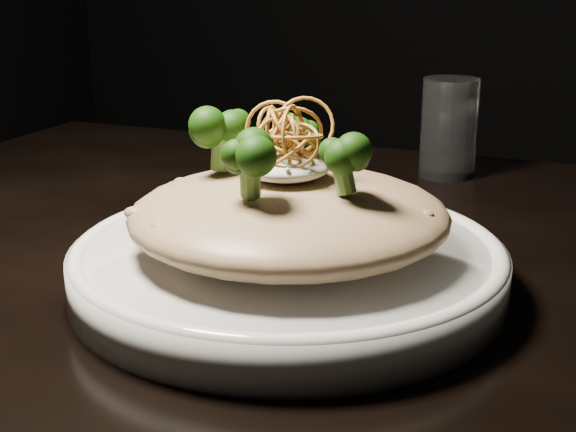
{
  "coord_description": "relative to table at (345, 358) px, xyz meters",
  "views": [
    {
      "loc": [
        0.17,
        -0.56,
        0.98
      ],
      "look_at": [
        -0.03,
        -0.06,
        0.81
      ],
      "focal_mm": 50.0,
      "sensor_mm": 36.0,
      "label": 1
    }
  ],
  "objects": [
    {
      "name": "table",
      "position": [
        0.0,
        0.0,
        0.0
      ],
      "size": [
        1.1,
        0.8,
        0.75
      ],
      "color": "black",
      "rests_on": "ground"
    },
    {
      "name": "plate",
      "position": [
        -0.03,
        -0.06,
        0.1
      ],
      "size": [
        0.31,
        0.31,
        0.03
      ],
      "primitive_type": "cylinder",
      "color": "silver",
      "rests_on": "table"
    },
    {
      "name": "risotto",
      "position": [
        -0.02,
        -0.07,
        0.14
      ],
      "size": [
        0.23,
        0.23,
        0.05
      ],
      "primitive_type": "ellipsoid",
      "color": "brown",
      "rests_on": "plate"
    },
    {
      "name": "broccoli",
      "position": [
        -0.03,
        -0.07,
        0.19
      ],
      "size": [
        0.16,
        0.16,
        0.06
      ],
      "primitive_type": null,
      "color": "black",
      "rests_on": "risotto"
    },
    {
      "name": "cheese",
      "position": [
        -0.03,
        -0.06,
        0.17
      ],
      "size": [
        0.06,
        0.06,
        0.02
      ],
      "primitive_type": "ellipsoid",
      "color": "silver",
      "rests_on": "risotto"
    },
    {
      "name": "shallots",
      "position": [
        -0.03,
        -0.06,
        0.2
      ],
      "size": [
        0.06,
        0.06,
        0.04
      ],
      "primitive_type": null,
      "color": "brown",
      "rests_on": "cheese"
    },
    {
      "name": "drinking_glass",
      "position": [
        0.02,
        0.29,
        0.14
      ],
      "size": [
        0.08,
        0.08,
        0.11
      ],
      "primitive_type": "cylinder",
      "rotation": [
        0.0,
        0.0,
        -0.37
      ],
      "color": "silver",
      "rests_on": "table"
    }
  ]
}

